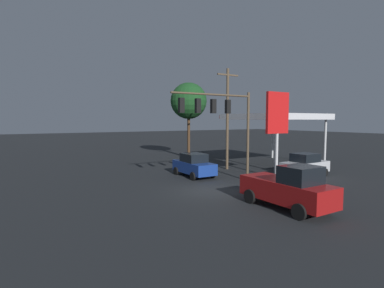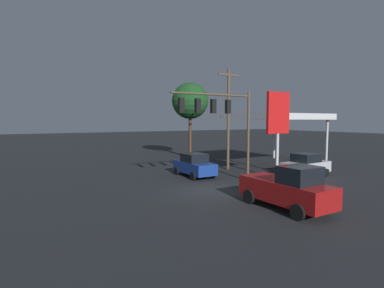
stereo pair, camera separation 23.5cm
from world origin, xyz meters
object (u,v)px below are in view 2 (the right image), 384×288
Objects in this scene: sedan_far at (306,165)px; street_tree at (190,101)px; pickup_parked at (288,189)px; price_sign at (278,117)px; utility_pole at (228,116)px; traffic_signal_assembly at (220,114)px; sedan_waiting at (194,165)px.

street_tree is at bearing -85.41° from sedan_far.
price_sign is at bearing 136.98° from pickup_parked.
utility_pole is at bearing -83.05° from price_sign.
price_sign is 4.88m from sedan_far.
traffic_signal_assembly is 1.31× the size of pickup_parked.
sedan_far is at bearing 60.29° from sedan_waiting.
sedan_waiting is at bearing -32.47° from sedan_far.
utility_pole is 1.37× the size of price_sign.
sedan_waiting is (-0.53, -10.45, -0.16)m from pickup_parked.
pickup_parked is at bearing 47.18° from price_sign.
traffic_signal_assembly is 5.47m from price_sign.
traffic_signal_assembly is at bearing 47.46° from utility_pole.
pickup_parked is (0.45, 6.78, -4.03)m from traffic_signal_assembly.
street_tree reaches higher than price_sign.
pickup_parked is at bearing 86.19° from traffic_signal_assembly.
street_tree reaches higher than traffic_signal_assembly.
pickup_parked is 10.46m from sedan_waiting.
street_tree reaches higher than pickup_parked.
traffic_signal_assembly is at bearing 175.98° from pickup_parked.
utility_pole is at bearing 156.24° from pickup_parked.
sedan_waiting is at bearing 61.27° from street_tree.
price_sign is at bearing 86.86° from street_tree.
pickup_parked is 23.60m from street_tree.
street_tree is (-1.53, -9.83, 2.02)m from utility_pole.
sedan_far is 17.35m from street_tree.
utility_pole is 13.66m from pickup_parked.
street_tree is (-6.30, -15.03, 1.94)m from traffic_signal_assembly.
sedan_far is (-8.12, 1.09, -4.19)m from traffic_signal_assembly.
utility_pole is (-4.77, -5.20, -0.08)m from traffic_signal_assembly.
price_sign is 1.34× the size of pickup_parked.
utility_pole is at bearing -132.54° from traffic_signal_assembly.
sedan_waiting is 0.99× the size of sedan_far.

